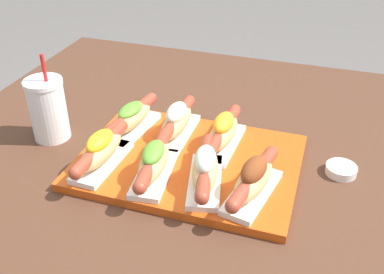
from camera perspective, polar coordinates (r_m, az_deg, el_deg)
The scene contains 11 objects.
patio_table at distance 1.25m, azimuth -0.55°, elevation -14.32°, with size 1.13×1.03×0.72m.
serving_tray at distance 0.93m, azimuth -0.38°, elevation -3.17°, with size 0.45×0.32×0.02m.
hot_dog_0 at distance 0.91m, azimuth -11.50°, elevation -1.67°, with size 0.07×0.20×0.07m.
hot_dog_1 at distance 0.86m, azimuth -4.89°, elevation -3.16°, with size 0.08×0.20×0.07m.
hot_dog_2 at distance 0.84m, azimuth 1.69°, elevation -4.10°, with size 0.09×0.20×0.08m.
hot_dog_3 at distance 0.82m, azimuth 7.77°, elevation -5.42°, with size 0.09×0.20×0.08m.
hot_dog_4 at distance 1.01m, azimuth -7.73°, elevation 2.37°, with size 0.08×0.20×0.07m.
hot_dog_5 at distance 0.99m, azimuth -1.97°, elevation 1.97°, with size 0.06×0.20×0.08m.
hot_dog_6 at distance 0.95m, azimuth 3.96°, elevation 0.61°, with size 0.07×0.20×0.08m.
sauce_bowl at distance 0.96m, azimuth 18.42°, elevation -3.92°, with size 0.06×0.06×0.02m.
drink_cup at distance 1.04m, azimuth -17.82°, elevation 3.38°, with size 0.08×0.08×0.20m.
Camera 1 is at (0.28, -0.81, 1.28)m, focal length 42.00 mm.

